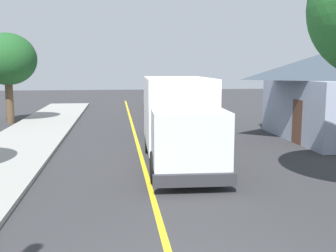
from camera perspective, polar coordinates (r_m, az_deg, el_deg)
The scene contains 6 objects.
centre_line_yellow at distance 15.82m, azimuth -3.72°, elevation -4.78°, with size 0.16×56.00×0.01m, color gold.
box_truck at distance 14.96m, azimuth 1.56°, elevation 1.33°, with size 2.66×7.26×3.20m.
parked_car_near at distance 21.58m, azimuth 0.19°, elevation 0.89°, with size 1.90×4.44×1.67m.
parked_car_mid at distance 28.29m, azimuth -0.67°, elevation 2.67°, with size 2.00×4.48×1.67m.
parked_car_far at distance 35.23m, azimuth -1.74°, elevation 3.79°, with size 1.88×4.43×1.67m.
street_tree_down_block at distance 27.62m, azimuth -21.90°, elevation 8.76°, with size 3.65×3.65×5.76m.
Camera 1 is at (-0.95, -5.38, 3.59)m, focal length 42.83 mm.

